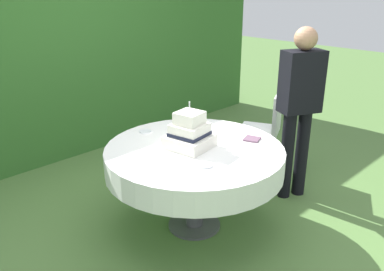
{
  "coord_description": "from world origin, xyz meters",
  "views": [
    {
      "loc": [
        -2.09,
        -2.07,
        1.97
      ],
      "look_at": [
        -0.01,
        0.02,
        0.82
      ],
      "focal_mm": 37.75,
      "sensor_mm": 36.0,
      "label": 1
    }
  ],
  "objects_px": {
    "wedding_cake": "(189,133)",
    "serving_plate_far": "(179,126)",
    "napkin_stack": "(252,139)",
    "cake_table": "(194,159)",
    "serving_plate_right": "(205,165)",
    "serving_plate_near": "(205,132)",
    "serving_plate_left": "(145,131)",
    "garden_chair": "(267,125)",
    "standing_person": "(299,103)"
  },
  "relations": [
    {
      "from": "serving_plate_far",
      "to": "serving_plate_right",
      "type": "relative_size",
      "value": 1.02
    },
    {
      "from": "standing_person",
      "to": "napkin_stack",
      "type": "bearing_deg",
      "value": 173.72
    },
    {
      "from": "serving_plate_right",
      "to": "napkin_stack",
      "type": "distance_m",
      "value": 0.64
    },
    {
      "from": "cake_table",
      "to": "garden_chair",
      "type": "bearing_deg",
      "value": 8.64
    },
    {
      "from": "serving_plate_near",
      "to": "serving_plate_left",
      "type": "height_order",
      "value": "same"
    },
    {
      "from": "serving_plate_far",
      "to": "standing_person",
      "type": "height_order",
      "value": "standing_person"
    },
    {
      "from": "serving_plate_near",
      "to": "serving_plate_left",
      "type": "relative_size",
      "value": 1.12
    },
    {
      "from": "serving_plate_left",
      "to": "serving_plate_far",
      "type": "bearing_deg",
      "value": -19.53
    },
    {
      "from": "garden_chair",
      "to": "standing_person",
      "type": "distance_m",
      "value": 0.65
    },
    {
      "from": "wedding_cake",
      "to": "napkin_stack",
      "type": "relative_size",
      "value": 3.06
    },
    {
      "from": "serving_plate_near",
      "to": "standing_person",
      "type": "bearing_deg",
      "value": -30.93
    },
    {
      "from": "cake_table",
      "to": "serving_plate_far",
      "type": "distance_m",
      "value": 0.51
    },
    {
      "from": "serving_plate_far",
      "to": "wedding_cake",
      "type": "bearing_deg",
      "value": -123.38
    },
    {
      "from": "wedding_cake",
      "to": "napkin_stack",
      "type": "height_order",
      "value": "wedding_cake"
    },
    {
      "from": "napkin_stack",
      "to": "wedding_cake",
      "type": "bearing_deg",
      "value": 151.49
    },
    {
      "from": "standing_person",
      "to": "serving_plate_near",
      "type": "bearing_deg",
      "value": 149.07
    },
    {
      "from": "cake_table",
      "to": "wedding_cake",
      "type": "bearing_deg",
      "value": 116.9
    },
    {
      "from": "serving_plate_far",
      "to": "garden_chair",
      "type": "xyz_separation_m",
      "value": [
        1.02,
        -0.25,
        -0.19
      ]
    },
    {
      "from": "standing_person",
      "to": "serving_plate_right",
      "type": "bearing_deg",
      "value": -179.89
    },
    {
      "from": "serving_plate_far",
      "to": "napkin_stack",
      "type": "height_order",
      "value": "napkin_stack"
    },
    {
      "from": "wedding_cake",
      "to": "serving_plate_far",
      "type": "bearing_deg",
      "value": 56.62
    },
    {
      "from": "napkin_stack",
      "to": "garden_chair",
      "type": "distance_m",
      "value": 0.93
    },
    {
      "from": "serving_plate_near",
      "to": "serving_plate_right",
      "type": "relative_size",
      "value": 1.01
    },
    {
      "from": "serving_plate_right",
      "to": "garden_chair",
      "type": "distance_m",
      "value": 1.54
    },
    {
      "from": "wedding_cake",
      "to": "serving_plate_near",
      "type": "xyz_separation_m",
      "value": [
        0.32,
        0.13,
        -0.11
      ]
    },
    {
      "from": "wedding_cake",
      "to": "serving_plate_far",
      "type": "height_order",
      "value": "wedding_cake"
    },
    {
      "from": "wedding_cake",
      "to": "serving_plate_right",
      "type": "distance_m",
      "value": 0.38
    },
    {
      "from": "garden_chair",
      "to": "standing_person",
      "type": "relative_size",
      "value": 0.56
    },
    {
      "from": "cake_table",
      "to": "serving_plate_left",
      "type": "xyz_separation_m",
      "value": [
        -0.06,
        0.55,
        0.11
      ]
    },
    {
      "from": "cake_table",
      "to": "napkin_stack",
      "type": "relative_size",
      "value": 11.59
    },
    {
      "from": "cake_table",
      "to": "serving_plate_right",
      "type": "height_order",
      "value": "serving_plate_right"
    },
    {
      "from": "serving_plate_far",
      "to": "serving_plate_left",
      "type": "xyz_separation_m",
      "value": [
        -0.3,
        0.11,
        0.0
      ]
    },
    {
      "from": "serving_plate_left",
      "to": "garden_chair",
      "type": "distance_m",
      "value": 1.38
    },
    {
      "from": "serving_plate_left",
      "to": "standing_person",
      "type": "xyz_separation_m",
      "value": [
        1.11,
        -0.83,
        0.2
      ]
    },
    {
      "from": "napkin_stack",
      "to": "garden_chair",
      "type": "xyz_separation_m",
      "value": [
        0.81,
        0.41,
        -0.19
      ]
    },
    {
      "from": "serving_plate_right",
      "to": "standing_person",
      "type": "xyz_separation_m",
      "value": [
        1.24,
        0.0,
        0.2
      ]
    },
    {
      "from": "serving_plate_near",
      "to": "standing_person",
      "type": "xyz_separation_m",
      "value": [
        0.75,
        -0.45,
        0.2
      ]
    },
    {
      "from": "serving_plate_left",
      "to": "napkin_stack",
      "type": "distance_m",
      "value": 0.92
    },
    {
      "from": "serving_plate_near",
      "to": "garden_chair",
      "type": "xyz_separation_m",
      "value": [
        0.97,
        0.03,
        -0.19
      ]
    },
    {
      "from": "serving_plate_far",
      "to": "serving_plate_right",
      "type": "height_order",
      "value": "same"
    },
    {
      "from": "wedding_cake",
      "to": "serving_plate_right",
      "type": "bearing_deg",
      "value": -117.18
    },
    {
      "from": "cake_table",
      "to": "serving_plate_near",
      "type": "height_order",
      "value": "serving_plate_near"
    },
    {
      "from": "garden_chair",
      "to": "wedding_cake",
      "type": "bearing_deg",
      "value": -173.1
    },
    {
      "from": "wedding_cake",
      "to": "garden_chair",
      "type": "bearing_deg",
      "value": 6.9
    },
    {
      "from": "napkin_stack",
      "to": "garden_chair",
      "type": "bearing_deg",
      "value": 26.98
    },
    {
      "from": "serving_plate_right",
      "to": "napkin_stack",
      "type": "height_order",
      "value": "napkin_stack"
    },
    {
      "from": "cake_table",
      "to": "standing_person",
      "type": "xyz_separation_m",
      "value": [
        1.05,
        -0.29,
        0.31
      ]
    },
    {
      "from": "cake_table",
      "to": "standing_person",
      "type": "bearing_deg",
      "value": -15.25
    },
    {
      "from": "serving_plate_far",
      "to": "garden_chair",
      "type": "height_order",
      "value": "garden_chair"
    },
    {
      "from": "cake_table",
      "to": "serving_plate_far",
      "type": "xyz_separation_m",
      "value": [
        0.25,
        0.44,
        0.11
      ]
    }
  ]
}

